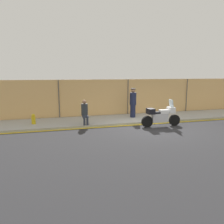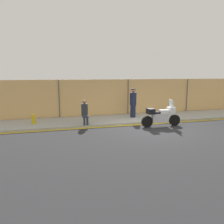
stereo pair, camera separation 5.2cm
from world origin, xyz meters
The scene contains 8 objects.
ground_plane centered at (0.00, 0.00, 0.00)m, with size 120.00×120.00×0.00m, color #262628.
sidewalk centered at (0.00, 2.46, 0.06)m, with size 34.90×2.76×0.12m.
curb_paint_stripe centered at (0.00, 0.99, 0.00)m, with size 34.90×0.18×0.01m.
storefront_fence centered at (0.00, 3.93, 1.28)m, with size 33.15×0.17×2.55m.
motorcycle centered at (0.70, 0.29, 0.61)m, with size 2.31×0.53×1.51m.
officer_standing centered at (-0.08, 2.63, 1.08)m, with size 0.42×0.42×1.88m.
person_seated_on_curb centered at (-3.38, 1.56, 0.88)m, with size 0.37×0.69×1.36m.
fire_hydrant centered at (-6.19, 2.27, 0.41)m, with size 0.22×0.28×0.58m.
Camera 2 is at (-5.06, -10.53, 2.93)m, focal length 35.00 mm.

